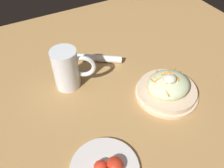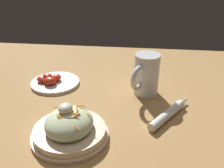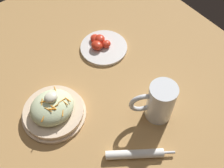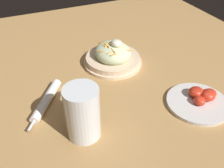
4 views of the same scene
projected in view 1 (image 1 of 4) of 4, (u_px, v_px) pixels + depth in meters
The scene contains 4 objects.
ground_plane at pixel (142, 96), 0.84m from camera, with size 1.43×1.43×0.00m, color #B2844C.
salad_plate at pixel (167, 88), 0.82m from camera, with size 0.22×0.22×0.10m.
beer_mug at pixel (67, 71), 0.83m from camera, with size 0.14×0.10×0.15m.
napkin_roll at pixel (99, 58), 0.96m from camera, with size 0.19×0.14×0.03m.
Camera 1 is at (0.36, 0.44, 0.62)m, focal length 37.81 mm.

